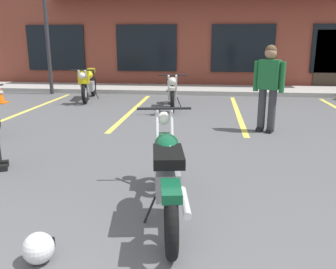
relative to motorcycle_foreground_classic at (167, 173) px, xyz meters
name	(u,v)px	position (x,y,z in m)	size (l,w,h in m)	color
ground_plane	(164,168)	(-0.22, 1.39, -0.46)	(80.00, 80.00, 0.00)	#515154
sidewalk_kerb	(192,90)	(-0.22, 9.15, -0.39)	(22.00, 1.80, 0.14)	#A8A59E
brick_storefront_building	(197,33)	(-0.21, 13.42, 1.58)	(17.78, 7.16, 4.08)	brown
painted_stall_lines	(184,111)	(-0.22, 5.55, -0.46)	(13.48, 4.80, 0.01)	#DBCC4C
motorcycle_foreground_classic	(167,173)	(0.00, 0.00, 0.00)	(0.76, 2.10, 0.98)	black
motorcycle_orange_scrambler	(88,83)	(-3.17, 6.92, 0.07)	(0.75, 2.10, 0.98)	black
motorcycle_cream_vintage	(172,91)	(-0.57, 5.94, 0.00)	(0.68, 2.11, 0.98)	black
person_in_shorts_foreground	(269,83)	(1.53, 3.70, 0.49)	(0.59, 0.38, 1.68)	black
helmet_on_pavement	(38,248)	(-0.95, -0.95, -0.33)	(0.26, 0.26, 0.26)	silver
traffic_cone	(0,94)	(-5.53, 6.15, -0.20)	(0.34, 0.34, 0.53)	orange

